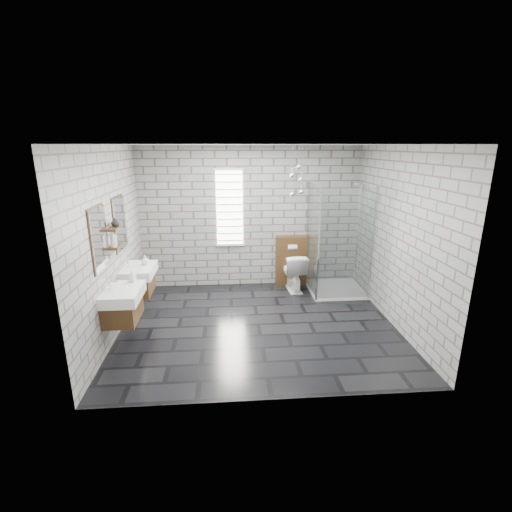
{
  "coord_description": "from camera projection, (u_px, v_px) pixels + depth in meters",
  "views": [
    {
      "loc": [
        -0.45,
        -5.24,
        2.69
      ],
      "look_at": [
        -0.01,
        0.35,
        1.02
      ],
      "focal_mm": 26.0,
      "sensor_mm": 36.0,
      "label": 1
    }
  ],
  "objects": [
    {
      "name": "shower_enclosure",
      "position": [
        333.0,
        268.0,
        6.9
      ],
      "size": [
        1.0,
        1.0,
        2.03
      ],
      "color": "white",
      "rests_on": "floor"
    },
    {
      "name": "flush_plate",
      "position": [
        293.0,
        247.0,
        7.16
      ],
      "size": [
        0.18,
        0.01,
        0.12
      ],
      "primitive_type": "cube",
      "color": "silver",
      "rests_on": "cistern_panel"
    },
    {
      "name": "window",
      "position": [
        230.0,
        208.0,
        7.03
      ],
      "size": [
        0.56,
        0.05,
        1.48
      ],
      "color": "white",
      "rests_on": "wall_back"
    },
    {
      "name": "wall_left",
      "position": [
        111.0,
        244.0,
        5.26
      ],
      "size": [
        0.02,
        3.6,
        2.7
      ],
      "primitive_type": "cube",
      "color": "gray",
      "rests_on": "floor"
    },
    {
      "name": "soap_bottle_c",
      "position": [
        113.0,
        239.0,
        5.1
      ],
      "size": [
        0.11,
        0.11,
        0.23
      ],
      "primitive_type": "imported",
      "rotation": [
        0.0,
        0.0,
        -0.29
      ],
      "color": "#B2B2B2",
      "rests_on": "shelf_lower"
    },
    {
      "name": "toilet",
      "position": [
        293.0,
        271.0,
        7.14
      ],
      "size": [
        0.46,
        0.74,
        0.72
      ],
      "primitive_type": "imported",
      "rotation": [
        0.0,
        0.0,
        3.22
      ],
      "color": "white",
      "rests_on": "floor"
    },
    {
      "name": "vanity_left",
      "position": [
        120.0,
        296.0,
        4.97
      ],
      "size": [
        0.47,
        0.7,
        1.57
      ],
      "color": "#4A3017",
      "rests_on": "wall_left"
    },
    {
      "name": "ceiling",
      "position": [
        259.0,
        144.0,
        5.03
      ],
      "size": [
        4.2,
        3.6,
        0.02
      ],
      "primitive_type": "cube",
      "color": "white",
      "rests_on": "wall_back"
    },
    {
      "name": "cistern_panel",
      "position": [
        291.0,
        261.0,
        7.34
      ],
      "size": [
        0.6,
        0.2,
        1.0
      ],
      "primitive_type": "cube",
      "color": "#4A3017",
      "rests_on": "floor"
    },
    {
      "name": "vanity_right",
      "position": [
        137.0,
        272.0,
        5.89
      ],
      "size": [
        0.47,
        0.7,
        1.57
      ],
      "color": "#4A3017",
      "rests_on": "wall_left"
    },
    {
      "name": "soap_bottle_a",
      "position": [
        133.0,
        276.0,
        5.19
      ],
      "size": [
        0.1,
        0.1,
        0.16
      ],
      "primitive_type": "imported",
      "rotation": [
        0.0,
        0.0,
        -0.43
      ],
      "color": "#B2B2B2",
      "rests_on": "vanity_left"
    },
    {
      "name": "wall_front",
      "position": [
        274.0,
        286.0,
        3.69
      ],
      "size": [
        4.2,
        0.02,
        2.7
      ],
      "primitive_type": "cube",
      "color": "gray",
      "rests_on": "floor"
    },
    {
      "name": "wall_right",
      "position": [
        398.0,
        238.0,
        5.57
      ],
      "size": [
        0.02,
        3.6,
        2.7
      ],
      "primitive_type": "cube",
      "color": "gray",
      "rests_on": "floor"
    },
    {
      "name": "shelf_upper",
      "position": [
        113.0,
        229.0,
        5.15
      ],
      "size": [
        0.14,
        0.3,
        0.03
      ],
      "primitive_type": "cube",
      "color": "#4A3017",
      "rests_on": "wall_left"
    },
    {
      "name": "wall_back",
      "position": [
        250.0,
        218.0,
        7.15
      ],
      "size": [
        4.2,
        0.02,
        2.7
      ],
      "primitive_type": "cube",
      "color": "gray",
      "rests_on": "floor"
    },
    {
      "name": "floor",
      "position": [
        258.0,
        325.0,
        5.81
      ],
      "size": [
        4.2,
        3.6,
        0.02
      ],
      "primitive_type": "cube",
      "color": "black",
      "rests_on": "ground"
    },
    {
      "name": "vase",
      "position": [
        115.0,
        222.0,
        5.2
      ],
      "size": [
        0.13,
        0.13,
        0.12
      ],
      "primitive_type": "imported",
      "rotation": [
        0.0,
        0.0,
        0.18
      ],
      "color": "#B2B2B2",
      "rests_on": "shelf_upper"
    },
    {
      "name": "shelf_lower",
      "position": [
        116.0,
        247.0,
        5.23
      ],
      "size": [
        0.14,
        0.3,
        0.03
      ],
      "primitive_type": "cube",
      "color": "#4A3017",
      "rests_on": "wall_left"
    },
    {
      "name": "soap_bottle_b",
      "position": [
        145.0,
        260.0,
        5.93
      ],
      "size": [
        0.14,
        0.14,
        0.16
      ],
      "primitive_type": "imported",
      "rotation": [
        0.0,
        0.0,
        -0.14
      ],
      "color": "#B2B2B2",
      "rests_on": "vanity_right"
    },
    {
      "name": "pendant_cluster",
      "position": [
        297.0,
        181.0,
        6.58
      ],
      "size": [
        0.28,
        0.23,
        0.89
      ],
      "color": "silver",
      "rests_on": "ceiling"
    }
  ]
}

